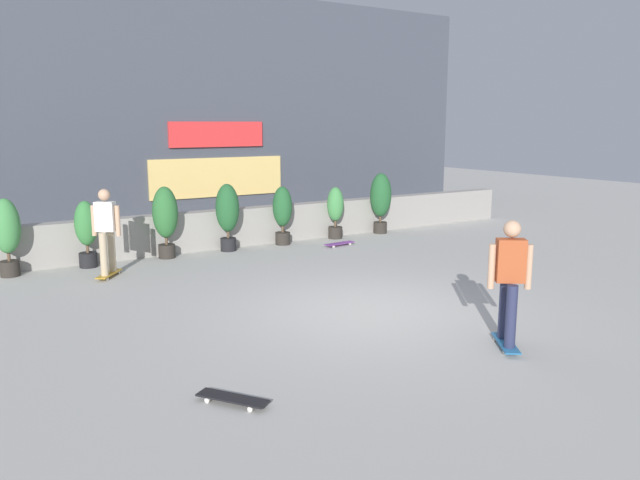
# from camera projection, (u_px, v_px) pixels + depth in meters

# --- Properties ---
(ground_plane) EXTENTS (48.00, 48.00, 0.00)m
(ground_plane) POSITION_uv_depth(u_px,v_px,m) (371.00, 311.00, 9.78)
(ground_plane) COLOR #B2AFA8
(planter_wall) EXTENTS (18.00, 0.40, 0.90)m
(planter_wall) POSITION_uv_depth(u_px,v_px,m) (218.00, 229.00, 14.68)
(planter_wall) COLOR gray
(planter_wall) RESTS_ON ground
(building_backdrop) EXTENTS (20.00, 2.08, 6.50)m
(building_backdrop) POSITION_uv_depth(u_px,v_px,m) (158.00, 111.00, 17.49)
(building_backdrop) COLOR #424751
(building_backdrop) RESTS_ON ground
(potted_plant_0) EXTENTS (0.52, 0.52, 1.51)m
(potted_plant_0) POSITION_uv_depth(u_px,v_px,m) (6.00, 231.00, 11.86)
(potted_plant_0) COLOR #2D2823
(potted_plant_0) RESTS_ON ground
(potted_plant_1) EXTENTS (0.45, 0.45, 1.37)m
(potted_plant_1) POSITION_uv_depth(u_px,v_px,m) (86.00, 230.00, 12.64)
(potted_plant_1) COLOR black
(potted_plant_1) RESTS_ON ground
(potted_plant_2) EXTENTS (0.55, 0.55, 1.57)m
(potted_plant_2) POSITION_uv_depth(u_px,v_px,m) (165.00, 216.00, 13.48)
(potted_plant_2) COLOR #2D2823
(potted_plant_2) RESTS_ON ground
(potted_plant_3) EXTENTS (0.54, 0.54, 1.55)m
(potted_plant_3) POSITION_uv_depth(u_px,v_px,m) (227.00, 212.00, 14.25)
(potted_plant_3) COLOR black
(potted_plant_3) RESTS_ON ground
(potted_plant_4) EXTENTS (0.47, 0.47, 1.42)m
(potted_plant_4) POSITION_uv_depth(u_px,v_px,m) (282.00, 211.00, 15.02)
(potted_plant_4) COLOR #2D2823
(potted_plant_4) RESTS_ON ground
(potted_plant_5) EXTENTS (0.42, 0.42, 1.32)m
(potted_plant_5) POSITION_uv_depth(u_px,v_px,m) (335.00, 210.00, 15.84)
(potted_plant_5) COLOR #2D2823
(potted_plant_5) RESTS_ON ground
(potted_plant_6) EXTENTS (0.57, 0.57, 1.61)m
(potted_plant_6) POSITION_uv_depth(u_px,v_px,m) (381.00, 198.00, 16.57)
(potted_plant_6) COLOR #2D2823
(potted_plant_6) RESTS_ON ground
(skater_by_wall_left) EXTENTS (0.62, 0.77, 1.70)m
(skater_by_wall_left) POSITION_uv_depth(u_px,v_px,m) (509.00, 278.00, 8.01)
(skater_by_wall_left) COLOR #266699
(skater_by_wall_left) RESTS_ON ground
(skater_foreground) EXTENTS (0.65, 0.76, 1.70)m
(skater_foreground) POSITION_uv_depth(u_px,v_px,m) (106.00, 229.00, 11.77)
(skater_foreground) COLOR #BF8C26
(skater_foreground) RESTS_ON ground
(skateboard_near_camera) EXTENTS (0.82, 0.29, 0.08)m
(skateboard_near_camera) POSITION_uv_depth(u_px,v_px,m) (340.00, 243.00, 14.96)
(skateboard_near_camera) COLOR #72338C
(skateboard_near_camera) RESTS_ON ground
(skateboard_aside) EXTENTS (0.61, 0.77, 0.08)m
(skateboard_aside) POSITION_uv_depth(u_px,v_px,m) (233.00, 398.00, 6.53)
(skateboard_aside) COLOR black
(skateboard_aside) RESTS_ON ground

